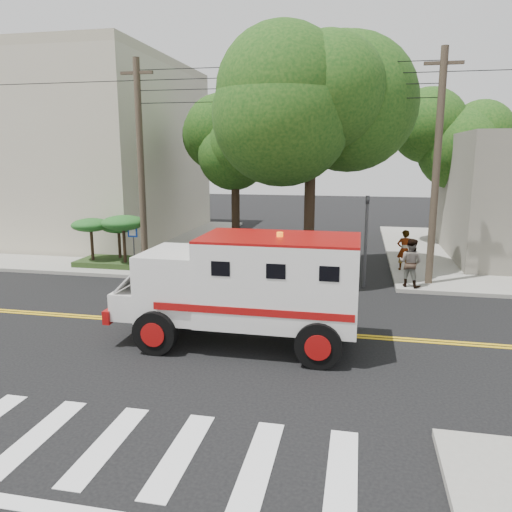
# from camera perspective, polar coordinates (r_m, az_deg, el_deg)

# --- Properties ---
(ground) EXTENTS (100.00, 100.00, 0.00)m
(ground) POSITION_cam_1_polar(r_m,az_deg,el_deg) (15.25, -2.26, -8.18)
(ground) COLOR black
(ground) RESTS_ON ground
(sidewalk_nw) EXTENTS (17.00, 17.00, 0.15)m
(sidewalk_nw) POSITION_cam_1_polar(r_m,az_deg,el_deg) (32.66, -19.83, 1.93)
(sidewalk_nw) COLOR gray
(sidewalk_nw) RESTS_ON ground
(building_left) EXTENTS (16.00, 14.00, 10.00)m
(building_left) POSITION_cam_1_polar(r_m,az_deg,el_deg) (34.60, -21.98, 10.74)
(building_left) COLOR #BAAE99
(building_left) RESTS_ON sidewalk_nw
(utility_pole_left) EXTENTS (0.28, 0.28, 9.00)m
(utility_pole_left) POSITION_cam_1_polar(r_m,az_deg,el_deg) (21.91, -13.00, 9.57)
(utility_pole_left) COLOR #382D23
(utility_pole_left) RESTS_ON ground
(utility_pole_right) EXTENTS (0.28, 0.28, 9.00)m
(utility_pole_right) POSITION_cam_1_polar(r_m,az_deg,el_deg) (20.33, 19.90, 9.05)
(utility_pole_right) COLOR #382D23
(utility_pole_right) RESTS_ON ground
(tree_main) EXTENTS (6.08, 5.70, 9.85)m
(tree_main) POSITION_cam_1_polar(r_m,az_deg,el_deg) (20.29, 7.60, 17.26)
(tree_main) COLOR black
(tree_main) RESTS_ON ground
(tree_left) EXTENTS (4.48, 4.20, 7.70)m
(tree_left) POSITION_cam_1_polar(r_m,az_deg,el_deg) (26.45, -1.83, 12.81)
(tree_left) COLOR black
(tree_left) RESTS_ON ground
(tree_right) EXTENTS (4.80, 4.50, 8.20)m
(tree_right) POSITION_cam_1_polar(r_m,az_deg,el_deg) (30.19, 22.48, 12.50)
(tree_right) COLOR black
(tree_right) RESTS_ON ground
(traffic_signal) EXTENTS (0.15, 0.18, 3.60)m
(traffic_signal) POSITION_cam_1_polar(r_m,az_deg,el_deg) (19.74, 12.48, 2.77)
(traffic_signal) COLOR #3F3F42
(traffic_signal) RESTS_ON ground
(accessibility_sign) EXTENTS (0.45, 0.10, 2.02)m
(accessibility_sign) POSITION_cam_1_polar(r_m,az_deg,el_deg) (22.63, -13.84, 1.60)
(accessibility_sign) COLOR #3F3F42
(accessibility_sign) RESTS_ON ground
(palm_planter) EXTENTS (3.52, 2.63, 2.36)m
(palm_planter) POSITION_cam_1_polar(r_m,az_deg,el_deg) (23.54, -16.13, 2.54)
(palm_planter) COLOR #1E3314
(palm_planter) RESTS_ON sidewalk_nw
(armored_truck) EXTENTS (6.68, 2.73, 3.04)m
(armored_truck) POSITION_cam_1_polar(r_m,az_deg,el_deg) (13.49, -0.94, -3.13)
(armored_truck) COLOR silver
(armored_truck) RESTS_ON ground
(pedestrian_a) EXTENTS (0.74, 0.59, 1.77)m
(pedestrian_a) POSITION_cam_1_polar(r_m,az_deg,el_deg) (22.79, 16.56, 0.68)
(pedestrian_a) COLOR gray
(pedestrian_a) RESTS_ON sidewalk_ne
(pedestrian_b) EXTENTS (1.14, 1.05, 1.87)m
(pedestrian_b) POSITION_cam_1_polar(r_m,az_deg,el_deg) (19.94, 17.23, -0.73)
(pedestrian_b) COLOR gray
(pedestrian_b) RESTS_ON sidewalk_ne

